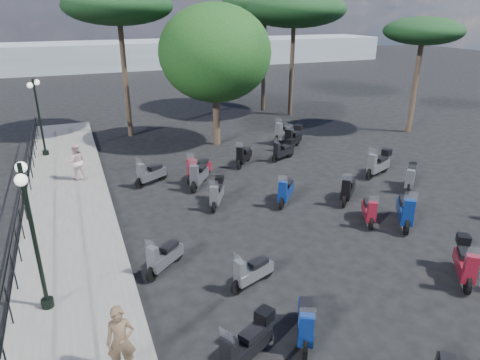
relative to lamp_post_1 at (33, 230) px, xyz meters
name	(u,v)px	position (x,y,z in m)	size (l,w,h in m)	color
ground	(303,248)	(7.08, 0.28, -2.22)	(120.00, 120.00, 0.00)	black
sidewalk	(70,240)	(0.58, 3.28, -2.14)	(3.00, 30.00, 0.15)	#5F5C5A
railing	(18,227)	(-0.72, 3.08, -1.32)	(0.04, 26.04, 1.10)	black
lamp_post_1	(33,230)	(0.00, 0.00, 0.00)	(0.30, 1.07, 3.63)	black
lamp_post_2	(39,113)	(-0.26, 12.31, 0.00)	(0.51, 1.03, 3.62)	black
woman	(121,341)	(1.42, -2.67, -1.32)	(0.55, 0.36, 1.50)	brown
pedestrian_far	(76,162)	(1.07, 8.36, -1.30)	(0.75, 0.58, 1.54)	beige
scooter_1	(247,345)	(3.76, -3.25, -1.72)	(1.50, 0.96, 1.31)	black
scooter_2	(306,323)	(5.21, -3.07, -1.77)	(0.92, 1.44, 1.28)	black
scooter_3	(164,257)	(2.95, 0.66, -1.79)	(1.26, 1.08, 1.25)	black
scooter_4	(151,174)	(3.81, 7.04, -1.77)	(1.48, 0.92, 1.30)	black
scooter_5	(199,170)	(5.75, 6.71, -1.74)	(1.38, 1.24, 1.39)	black
scooter_8	(252,272)	(4.90, -0.86, -1.81)	(1.43, 0.72, 1.19)	black
scooter_9	(217,194)	(5.66, 4.10, -1.76)	(0.92, 1.39, 1.22)	black
scooter_10	(199,176)	(5.55, 6.04, -1.74)	(1.13, 1.47, 1.39)	black
scooter_11	(244,156)	(8.21, 7.75, -1.77)	(1.17, 1.26, 1.29)	black
scooter_14	(465,263)	(10.23, -2.68, -1.71)	(1.18, 1.43, 1.35)	black
scooter_15	(285,192)	(8.08, 3.38, -1.76)	(1.15, 1.33, 1.32)	black
scooter_16	(348,190)	(10.29, 2.65, -1.76)	(1.24, 1.26, 1.33)	black
scooter_17	(283,151)	(10.27, 7.78, -1.77)	(1.42, 0.77, 1.19)	black
scooter_19	(405,211)	(10.92, 0.33, -1.70)	(1.19, 1.60, 1.49)	black
scooter_20	(369,211)	(9.97, 0.96, -1.80)	(0.85, 1.38, 1.21)	black
scooter_21	(378,164)	(13.06, 4.37, -1.69)	(1.66, 0.90, 1.39)	black
scooter_22	(293,138)	(11.52, 9.15, -1.66)	(1.54, 1.31, 1.47)	black
scooter_25	(410,178)	(13.31, 2.72, -1.75)	(1.23, 1.19, 1.24)	black
scooter_26	(285,133)	(11.65, 10.26, -1.70)	(1.76, 0.94, 1.49)	black
broadleaf_tree	(215,54)	(8.15, 11.35, 2.44)	(5.61, 5.61, 7.05)	#38281E
pine_0	(265,6)	(13.89, 17.98, 4.67)	(5.81, 5.81, 7.93)	#38281E
pine_1	(294,10)	(14.94, 15.90, 4.43)	(6.43, 6.43, 7.79)	#38281E
pine_2	(118,6)	(4.13, 14.71, 4.60)	(5.60, 5.60, 7.83)	#38281E
pine_3	(423,32)	(19.38, 9.50, 3.33)	(4.24, 4.24, 6.34)	#38281E
distant_hills	(116,55)	(7.08, 45.28, -0.72)	(70.00, 8.00, 3.00)	gray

